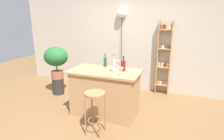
{
  "coord_description": "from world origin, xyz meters",
  "views": [
    {
      "loc": [
        1.39,
        -2.97,
        1.91
      ],
      "look_at": [
        0.05,
        0.55,
        0.86
      ],
      "focal_mm": 30.42,
      "sensor_mm": 36.0,
      "label": 1
    }
  ],
  "objects_px": {
    "bar_stool": "(95,103)",
    "plant_stool": "(58,86)",
    "bottle_soda_blue": "(105,62)",
    "bottle_olive_oil": "(114,65)",
    "bottle_sauce_amber": "(123,65)",
    "wine_glass_center": "(121,70)",
    "potted_plant": "(56,58)",
    "pendant_globe_light": "(122,13)",
    "spice_shelf": "(164,56)",
    "wine_glass_left": "(118,63)"
  },
  "relations": [
    {
      "from": "plant_stool",
      "to": "pendant_globe_light",
      "type": "xyz_separation_m",
      "value": [
        1.36,
        1.02,
        1.8
      ]
    },
    {
      "from": "wine_glass_left",
      "to": "wine_glass_center",
      "type": "distance_m",
      "value": 0.56
    },
    {
      "from": "bottle_soda_blue",
      "to": "bottle_olive_oil",
      "type": "bearing_deg",
      "value": -46.49
    },
    {
      "from": "plant_stool",
      "to": "bar_stool",
      "type": "bearing_deg",
      "value": -36.65
    },
    {
      "from": "plant_stool",
      "to": "wine_glass_left",
      "type": "bearing_deg",
      "value": -9.3
    },
    {
      "from": "potted_plant",
      "to": "pendant_globe_light",
      "type": "distance_m",
      "value": 2.02
    },
    {
      "from": "plant_stool",
      "to": "wine_glass_left",
      "type": "distance_m",
      "value": 1.92
    },
    {
      "from": "bottle_olive_oil",
      "to": "bottle_sauce_amber",
      "type": "relative_size",
      "value": 1.18
    },
    {
      "from": "bottle_sauce_amber",
      "to": "wine_glass_center",
      "type": "height_order",
      "value": "bottle_sauce_amber"
    },
    {
      "from": "bar_stool",
      "to": "spice_shelf",
      "type": "xyz_separation_m",
      "value": [
        0.84,
        2.21,
        0.43
      ]
    },
    {
      "from": "bottle_sauce_amber",
      "to": "bottle_soda_blue",
      "type": "height_order",
      "value": "bottle_sauce_amber"
    },
    {
      "from": "plant_stool",
      "to": "potted_plant",
      "type": "height_order",
      "value": "potted_plant"
    },
    {
      "from": "plant_stool",
      "to": "pendant_globe_light",
      "type": "relative_size",
      "value": 0.19
    },
    {
      "from": "plant_stool",
      "to": "wine_glass_left",
      "type": "relative_size",
      "value": 2.54
    },
    {
      "from": "bottle_soda_blue",
      "to": "wine_glass_center",
      "type": "bearing_deg",
      "value": -45.55
    },
    {
      "from": "spice_shelf",
      "to": "wine_glass_center",
      "type": "distance_m",
      "value": 1.85
    },
    {
      "from": "bar_stool",
      "to": "pendant_globe_light",
      "type": "xyz_separation_m",
      "value": [
        -0.29,
        2.25,
        1.46
      ]
    },
    {
      "from": "potted_plant",
      "to": "pendant_globe_light",
      "type": "bearing_deg",
      "value": 36.91
    },
    {
      "from": "wine_glass_left",
      "to": "potted_plant",
      "type": "bearing_deg",
      "value": 170.7
    },
    {
      "from": "pendant_globe_light",
      "to": "bar_stool",
      "type": "bearing_deg",
      "value": -82.66
    },
    {
      "from": "potted_plant",
      "to": "bottle_olive_oil",
      "type": "distance_m",
      "value": 1.82
    },
    {
      "from": "plant_stool",
      "to": "wine_glass_center",
      "type": "height_order",
      "value": "wine_glass_center"
    },
    {
      "from": "spice_shelf",
      "to": "wine_glass_center",
      "type": "height_order",
      "value": "spice_shelf"
    },
    {
      "from": "spice_shelf",
      "to": "pendant_globe_light",
      "type": "relative_size",
      "value": 0.86
    },
    {
      "from": "bottle_sauce_amber",
      "to": "bottle_olive_oil",
      "type": "bearing_deg",
      "value": -136.09
    },
    {
      "from": "bar_stool",
      "to": "plant_stool",
      "type": "relative_size",
      "value": 1.77
    },
    {
      "from": "wine_glass_left",
      "to": "plant_stool",
      "type": "bearing_deg",
      "value": 170.7
    },
    {
      "from": "plant_stool",
      "to": "bottle_sauce_amber",
      "type": "xyz_separation_m",
      "value": [
        1.88,
        -0.43,
        0.81
      ]
    },
    {
      "from": "bottle_soda_blue",
      "to": "wine_glass_center",
      "type": "xyz_separation_m",
      "value": [
        0.54,
        -0.55,
        0.01
      ]
    },
    {
      "from": "bottle_olive_oil",
      "to": "bottle_soda_blue",
      "type": "height_order",
      "value": "bottle_olive_oil"
    },
    {
      "from": "bar_stool",
      "to": "bottle_sauce_amber",
      "type": "height_order",
      "value": "bottle_sauce_amber"
    },
    {
      "from": "wine_glass_center",
      "to": "wine_glass_left",
      "type": "bearing_deg",
      "value": 115.13
    },
    {
      "from": "bar_stool",
      "to": "bottle_soda_blue",
      "type": "distance_m",
      "value": 1.12
    },
    {
      "from": "bar_stool",
      "to": "bottle_soda_blue",
      "type": "bearing_deg",
      "value": 103.2
    },
    {
      "from": "bar_stool",
      "to": "wine_glass_left",
      "type": "xyz_separation_m",
      "value": [
        0.07,
        0.95,
        0.48
      ]
    },
    {
      "from": "potted_plant",
      "to": "wine_glass_left",
      "type": "bearing_deg",
      "value": -9.3
    },
    {
      "from": "spice_shelf",
      "to": "wine_glass_left",
      "type": "height_order",
      "value": "spice_shelf"
    },
    {
      "from": "spice_shelf",
      "to": "bottle_sauce_amber",
      "type": "relative_size",
      "value": 6.44
    },
    {
      "from": "bottle_soda_blue",
      "to": "potted_plant",
      "type": "bearing_deg",
      "value": 170.47
    },
    {
      "from": "bar_stool",
      "to": "bottle_olive_oil",
      "type": "relative_size",
      "value": 2.17
    },
    {
      "from": "spice_shelf",
      "to": "bottle_sauce_amber",
      "type": "distance_m",
      "value": 1.54
    },
    {
      "from": "bottle_soda_blue",
      "to": "wine_glass_left",
      "type": "bearing_deg",
      "value": -8.22
    },
    {
      "from": "bar_stool",
      "to": "plant_stool",
      "type": "bearing_deg",
      "value": 143.35
    },
    {
      "from": "potted_plant",
      "to": "bottle_sauce_amber",
      "type": "height_order",
      "value": "potted_plant"
    },
    {
      "from": "wine_glass_left",
      "to": "pendant_globe_light",
      "type": "height_order",
      "value": "pendant_globe_light"
    },
    {
      "from": "pendant_globe_light",
      "to": "potted_plant",
      "type": "bearing_deg",
      "value": -143.09
    },
    {
      "from": "wine_glass_center",
      "to": "pendant_globe_light",
      "type": "xyz_separation_m",
      "value": [
        -0.59,
        1.81,
        0.98
      ]
    },
    {
      "from": "bar_stool",
      "to": "pendant_globe_light",
      "type": "relative_size",
      "value": 0.34
    },
    {
      "from": "spice_shelf",
      "to": "wine_glass_left",
      "type": "xyz_separation_m",
      "value": [
        -0.77,
        -1.27,
        0.05
      ]
    },
    {
      "from": "bottle_sauce_amber",
      "to": "pendant_globe_light",
      "type": "bearing_deg",
      "value": 109.56
    }
  ]
}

